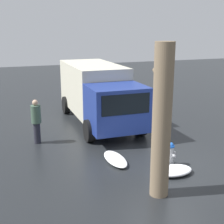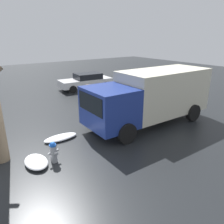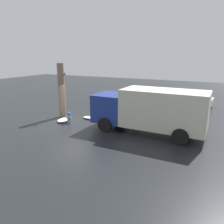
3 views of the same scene
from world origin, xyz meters
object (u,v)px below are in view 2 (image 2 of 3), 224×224
at_px(fire_hydrant, 53,152).
at_px(parked_car, 86,81).
at_px(delivery_truck, 152,95).
at_px(pedestrian, 88,98).

bearing_deg(fire_hydrant, parked_car, 129.33).
height_order(delivery_truck, parked_car, delivery_truck).
height_order(fire_hydrant, delivery_truck, delivery_truck).
bearing_deg(pedestrian, fire_hydrant, 85.56).
height_order(delivery_truck, pedestrian, delivery_truck).
bearing_deg(parked_car, delivery_truck, 177.54).
height_order(pedestrian, parked_car, pedestrian).
bearing_deg(delivery_truck, pedestrian, 32.73).
relative_size(fire_hydrant, delivery_truck, 0.12).
xyz_separation_m(pedestrian, parked_car, (3.03, 5.60, -0.26)).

